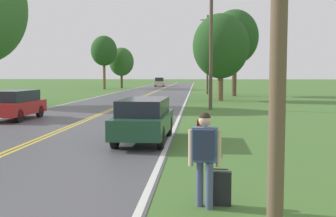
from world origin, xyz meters
The scene contains 12 objects.
hitchhiker_person centered at (6.07, 2.91, 1.08)m, with size 0.60×0.45×1.77m.
suitcase centered at (6.36, 3.10, 0.33)m, with size 0.44×0.18×0.70m.
fire_hydrant centered at (6.07, 11.44, 0.40)m, with size 0.45×0.29×0.78m.
utility_pole_midground centered at (6.86, 24.48, 5.06)m, with size 1.80×0.24×9.81m.
utility_pole_far centered at (7.17, 47.55, 4.99)m, with size 1.80×0.24×9.66m.
tree_left_verge centered at (-9.19, 63.08, 6.21)m, with size 4.23×4.23×8.68m.
tree_mid_treeline centered at (-7.27, 68.25, 4.60)m, with size 4.28×4.28×7.08m.
tree_right_cluster centered at (8.07, 34.42, 5.01)m, with size 5.16×5.16×8.00m.
tree_far_back centered at (10.06, 42.91, 6.55)m, with size 5.26×5.26×9.60m.
car_dark_green_suv_nearest centered at (4.02, 10.42, 0.86)m, with size 1.84×4.79×1.57m.
car_red_suv_approaching centered at (-3.88, 17.29, 0.85)m, with size 2.00×4.31×1.59m.
car_champagne_suv_mid_near centered at (-1.57, 78.83, 0.94)m, with size 1.92×4.77×1.79m.
Camera 1 is at (5.93, -4.67, 2.46)m, focal length 45.00 mm.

